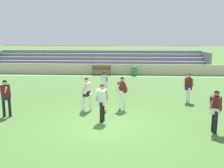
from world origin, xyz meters
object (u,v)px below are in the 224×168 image
object	(u,v)px
player_dark_on_ball	(189,85)
player_white_challenging	(104,83)
trash_bin	(134,71)
player_white_wide_right	(87,91)
player_dark_wide_left	(216,108)
bleacher_stand	(98,60)
player_dark_dropping_back	(122,90)
soccer_ball	(104,111)
bench_near_bin	(101,69)
player_white_trailing_run	(102,99)
player_dark_deep_cover	(6,95)

from	to	relation	value
player_dark_on_ball	player_white_challenging	world-z (taller)	player_dark_on_ball
trash_bin	player_white_challenging	size ratio (longest dim) A/B	0.51
player_white_wide_right	player_dark_on_ball	world-z (taller)	player_white_wide_right
player_dark_wide_left	player_white_challenging	bearing A→B (deg)	132.97
bleacher_stand	trash_bin	distance (m)	5.29
player_dark_dropping_back	soccer_ball	bearing A→B (deg)	-143.30
bleacher_stand	player_dark_on_ball	xyz separation A→B (m)	(6.52, -13.16, -0.12)
player_white_wide_right	player_white_challenging	xyz separation A→B (m)	(0.66, 2.37, -0.03)
bench_near_bin	player_white_trailing_run	xyz separation A→B (m)	(1.35, -13.20, 0.45)
player_dark_on_ball	bench_near_bin	bearing A→B (deg)	121.16
player_dark_deep_cover	bench_near_bin	bearing A→B (deg)	76.44
player_dark_deep_cover	soccer_ball	xyz separation A→B (m)	(4.42, 0.86, -0.92)
player_white_challenging	player_dark_deep_cover	bearing A→B (deg)	-139.06
bleacher_stand	bench_near_bin	bearing A→B (deg)	-78.88
player_dark_dropping_back	player_white_wide_right	distance (m)	1.77
player_dark_dropping_back	player_dark_on_ball	bearing A→B (deg)	24.54
player_white_challenging	soccer_ball	world-z (taller)	player_white_challenging
soccer_ball	bleacher_stand	bearing A→B (deg)	97.46
trash_bin	player_white_wide_right	distance (m)	11.75
player_dark_dropping_back	player_white_challenging	bearing A→B (deg)	117.07
player_white_challenging	player_white_wide_right	bearing A→B (deg)	-105.61
trash_bin	player_white_wide_right	size ratio (longest dim) A/B	0.50
bleacher_stand	player_dark_dropping_back	bearing A→B (deg)	-79.06
player_dark_deep_cover	soccer_ball	world-z (taller)	player_dark_deep_cover
player_dark_dropping_back	player_dark_wide_left	world-z (taller)	player_dark_dropping_back
player_dark_deep_cover	soccer_ball	bearing A→B (deg)	11.02
trash_bin	player_white_wide_right	bearing A→B (deg)	-103.13
player_dark_deep_cover	player_white_wide_right	bearing A→B (deg)	19.57
bench_near_bin	player_dark_on_ball	bearing A→B (deg)	-58.84
player_dark_wide_left	player_white_challenging	distance (m)	6.89
bleacher_stand	soccer_ball	size ratio (longest dim) A/B	103.20
player_dark_dropping_back	player_white_wide_right	bearing A→B (deg)	-172.21
player_dark_wide_left	trash_bin	bearing A→B (deg)	100.82
trash_bin	player_dark_on_ball	xyz separation A→B (m)	(2.75, -9.52, 0.55)
bleacher_stand	trash_bin	xyz separation A→B (m)	(3.78, -3.64, -0.68)
bleacher_stand	soccer_ball	world-z (taller)	bleacher_stand
player_dark_on_ball	bleacher_stand	bearing A→B (deg)	116.37
player_white_wide_right	player_white_trailing_run	bearing A→B (deg)	-60.64
player_dark_dropping_back	player_dark_wide_left	size ratio (longest dim) A/B	1.00
bench_near_bin	player_dark_wide_left	distance (m)	15.36
player_dark_on_ball	trash_bin	bearing A→B (deg)	106.09
bench_near_bin	player_dark_on_ball	world-z (taller)	player_dark_on_ball
player_white_trailing_run	player_dark_on_ball	world-z (taller)	player_white_trailing_run
player_dark_deep_cover	trash_bin	bearing A→B (deg)	64.02
player_dark_wide_left	player_white_wide_right	bearing A→B (deg)	153.53
player_white_wide_right	player_dark_wide_left	world-z (taller)	player_dark_wide_left
player_dark_dropping_back	player_white_wide_right	xyz separation A→B (m)	(-1.75, -0.24, -0.01)
player_white_challenging	soccer_ball	xyz separation A→B (m)	(0.25, -2.76, -0.85)
player_white_trailing_run	bleacher_stand	bearing A→B (deg)	96.95
player_dark_wide_left	soccer_ball	bearing A→B (deg)	152.86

